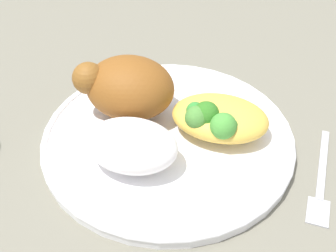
% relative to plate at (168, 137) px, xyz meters
% --- Properties ---
extents(ground_plane, '(2.00, 2.00, 0.00)m').
position_rel_plate_xyz_m(ground_plane, '(0.00, 0.00, -0.01)').
color(ground_plane, '#6E6A5B').
extents(plate, '(0.29, 0.29, 0.02)m').
position_rel_plate_xyz_m(plate, '(0.00, 0.00, 0.00)').
color(plate, white).
rests_on(plate, ground_plane).
extents(roasted_chicken, '(0.12, 0.09, 0.07)m').
position_rel_plate_xyz_m(roasted_chicken, '(0.06, -0.03, 0.04)').
color(roasted_chicken, brown).
rests_on(roasted_chicken, plate).
extents(rice_pile, '(0.10, 0.07, 0.05)m').
position_rel_plate_xyz_m(rice_pile, '(0.03, 0.05, 0.03)').
color(rice_pile, white).
rests_on(rice_pile, plate).
extents(mac_cheese_with_broccoli, '(0.11, 0.08, 0.05)m').
position_rel_plate_xyz_m(mac_cheese_with_broccoli, '(-0.05, -0.02, 0.03)').
color(mac_cheese_with_broccoli, gold).
rests_on(mac_cheese_with_broccoli, plate).
extents(fork, '(0.03, 0.14, 0.01)m').
position_rel_plate_xyz_m(fork, '(-0.17, 0.02, -0.01)').
color(fork, '#B2B2B7').
rests_on(fork, ground_plane).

